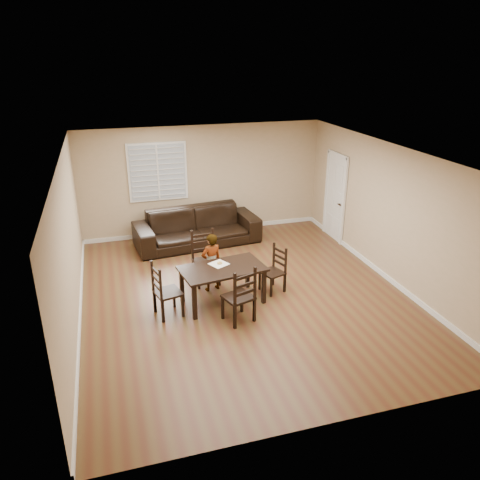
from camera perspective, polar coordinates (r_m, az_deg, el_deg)
The scene contains 11 objects.
ground at distance 9.01m, azimuth 0.45°, elevation -6.65°, with size 7.00×7.00×0.00m, color brown.
room at distance 8.46m, azimuth 0.37°, elevation 4.72°, with size 6.04×7.04×2.72m.
dining_table at distance 8.48m, azimuth -2.15°, elevation -3.93°, with size 1.61×1.06×0.70m.
chair_near at distance 9.36m, azimuth -4.41°, elevation -2.21°, with size 0.52×0.49×1.08m.
chair_far at distance 7.90m, azimuth 0.31°, elevation -7.19°, with size 0.58×0.56×1.04m.
chair_left at distance 8.22m, azimuth -9.58°, elevation -6.39°, with size 0.52×0.54×1.01m.
chair_right at distance 9.04m, azimuth 4.51°, elevation -3.67°, with size 0.50×0.51×0.91m.
child at distance 8.96m, azimuth -3.51°, elevation -2.73°, with size 0.42×0.28×1.16m, color gray.
napkin at distance 8.59m, azimuth -2.60°, elevation -2.93°, with size 0.30×0.30×0.00m, color beige.
donut at distance 8.58m, azimuth -2.49°, elevation -2.78°, with size 0.10×0.10×0.04m.
sofa at distance 11.19m, azimuth -5.25°, elevation 1.58°, with size 2.92×1.14×0.85m, color black.
Camera 1 is at (-2.29, -7.55, 4.35)m, focal length 35.00 mm.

